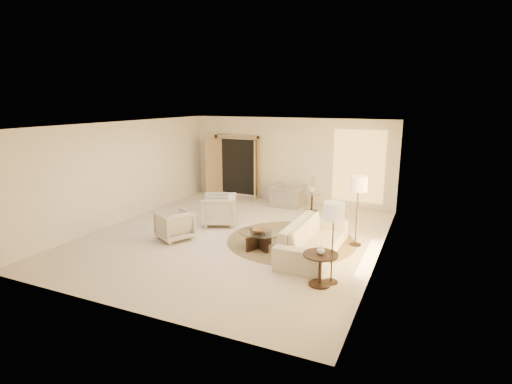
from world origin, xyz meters
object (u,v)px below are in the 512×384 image
at_px(armchair_right, 174,224).
at_px(end_vase, 321,250).
at_px(coffee_table, 259,238).
at_px(sofa, 314,239).
at_px(end_table, 320,264).
at_px(side_table, 312,200).
at_px(bowl, 259,231).
at_px(floor_lamp_near, 358,187).
at_px(side_vase, 312,189).
at_px(accent_chair, 287,192).
at_px(armchair_left, 219,208).
at_px(floor_lamp_far, 334,215).

distance_m(armchair_right, end_vase, 4.08).
xyz_separation_m(coffee_table, end_vase, (1.79, -1.26, 0.45)).
distance_m(sofa, armchair_right, 3.44).
bearing_deg(coffee_table, end_table, -35.11).
bearing_deg(side_table, bowl, -93.70).
distance_m(floor_lamp_near, end_vase, 2.50).
xyz_separation_m(floor_lamp_near, side_vase, (-1.77, 2.38, -0.70)).
bearing_deg(end_table, armchair_right, 166.15).
distance_m(coffee_table, side_table, 3.51).
relative_size(end_table, side_vase, 2.62).
bearing_deg(end_vase, floor_lamp_near, 85.03).
relative_size(sofa, accent_chair, 2.42).
relative_size(coffee_table, end_table, 2.00).
xyz_separation_m(armchair_left, floor_lamp_far, (3.72, -2.30, 0.87)).
distance_m(floor_lamp_far, side_vase, 4.93).
xyz_separation_m(accent_chair, side_table, (0.93, -0.32, -0.09)).
bearing_deg(armchair_left, end_table, 30.98).
height_order(floor_lamp_far, side_vase, floor_lamp_far).
xyz_separation_m(floor_lamp_far, end_vase, (-0.17, -0.19, -0.64)).
bearing_deg(coffee_table, floor_lamp_near, 29.34).
bearing_deg(floor_lamp_far, side_vase, 110.75).
bearing_deg(accent_chair, armchair_right, 72.00).
bearing_deg(accent_chair, end_vase, 117.59).
bearing_deg(floor_lamp_near, accent_chair, 135.05).
bearing_deg(side_table, sofa, -72.88).
relative_size(end_table, bowl, 2.06).
height_order(floor_lamp_near, side_vase, floor_lamp_near).
relative_size(accent_chair, end_vase, 6.65).
xyz_separation_m(coffee_table, bowl, (0.00, 0.00, 0.19)).
bearing_deg(floor_lamp_near, end_table, -94.97).
bearing_deg(side_vase, armchair_right, -122.15).
distance_m(side_table, floor_lamp_far, 4.99).
distance_m(armchair_right, accent_chair, 4.36).
xyz_separation_m(sofa, end_vase, (0.54, -1.43, 0.32)).
height_order(side_table, floor_lamp_far, floor_lamp_far).
bearing_deg(side_table, end_vase, -71.79).
relative_size(bowl, end_vase, 2.02).
relative_size(floor_lamp_near, floor_lamp_far, 1.07).
height_order(bowl, end_vase, end_vase).
bearing_deg(armchair_left, floor_lamp_near, 64.48).
xyz_separation_m(armchair_right, end_table, (3.95, -0.97, 0.03)).
xyz_separation_m(accent_chair, end_vase, (2.50, -5.09, 0.23)).
xyz_separation_m(floor_lamp_near, floor_lamp_far, (-0.04, -2.20, -0.09)).
relative_size(floor_lamp_near, bowl, 5.25).
bearing_deg(armchair_left, floor_lamp_far, 34.25).
bearing_deg(end_table, coffee_table, 144.89).
distance_m(bowl, side_vase, 3.52).
distance_m(sofa, floor_lamp_far, 1.72).
bearing_deg(floor_lamp_near, side_table, 126.72).
height_order(floor_lamp_near, end_vase, floor_lamp_near).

